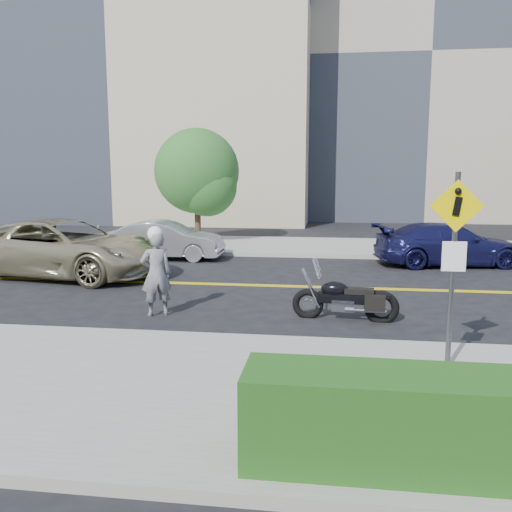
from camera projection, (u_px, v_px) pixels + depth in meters
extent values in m
plane|color=black|center=(243.00, 285.00, 15.12)|extent=(120.00, 120.00, 0.00)
cube|color=#9E9B91|center=(161.00, 388.00, 7.77)|extent=(60.00, 5.00, 0.15)
cube|color=#9E9B91|center=(272.00, 246.00, 22.45)|extent=(60.00, 5.00, 0.15)
cube|color=tan|center=(147.00, 29.00, 36.03)|extent=(22.00, 14.00, 25.00)
cube|color=#A39984|center=(414.00, 72.00, 37.94)|extent=(18.00, 14.00, 20.00)
cylinder|color=#4C4C51|center=(453.00, 272.00, 8.14)|extent=(0.08, 0.08, 3.00)
cube|color=#F9D800|center=(457.00, 206.00, 7.95)|extent=(0.78, 0.03, 0.78)
cube|color=white|center=(454.00, 256.00, 8.07)|extent=(0.35, 0.03, 0.45)
imported|color=#A6A7AB|center=(156.00, 274.00, 11.82)|extent=(0.81, 0.71, 1.86)
sphere|color=white|center=(155.00, 234.00, 11.68)|extent=(0.34, 0.34, 0.34)
imported|color=tan|center=(64.00, 248.00, 16.28)|extent=(6.57, 3.78, 1.72)
imported|color=#9FA0A6|center=(165.00, 240.00, 19.47)|extent=(4.19, 1.51, 1.37)
imported|color=#19194B|center=(449.00, 244.00, 18.17)|extent=(5.17, 2.80, 1.42)
cylinder|color=#382619|center=(197.00, 198.00, 23.30)|extent=(0.26, 0.26, 4.03)
sphere|color=#26601E|center=(197.00, 171.00, 23.13)|extent=(3.62, 3.62, 3.62)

